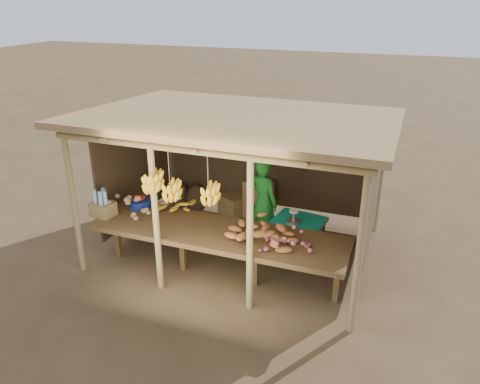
% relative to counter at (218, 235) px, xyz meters
% --- Properties ---
extents(ground, '(60.00, 60.00, 0.00)m').
position_rel_counter_xyz_m(ground, '(-0.00, 0.95, -0.74)').
color(ground, brown).
rests_on(ground, ground).
extents(stall_structure, '(4.70, 3.50, 2.43)m').
position_rel_counter_xyz_m(stall_structure, '(-0.03, 1.00, 1.18)').
color(stall_structure, '#A18B53').
rests_on(stall_structure, ground).
extents(counter, '(3.90, 1.05, 0.80)m').
position_rel_counter_xyz_m(counter, '(0.00, 0.00, 0.00)').
color(counter, brown).
rests_on(counter, ground).
extents(potato_heap, '(0.96, 0.65, 0.36)m').
position_rel_counter_xyz_m(potato_heap, '(-1.65, 0.01, 0.24)').
color(potato_heap, tan).
rests_on(potato_heap, counter).
extents(sweet_potato_heap, '(1.08, 0.78, 0.36)m').
position_rel_counter_xyz_m(sweet_potato_heap, '(0.65, -0.04, 0.24)').
color(sweet_potato_heap, '#B4662E').
rests_on(sweet_potato_heap, counter).
extents(onion_heap, '(0.80, 0.62, 0.35)m').
position_rel_counter_xyz_m(onion_heap, '(1.13, -0.20, 0.24)').
color(onion_heap, '#A85158').
rests_on(onion_heap, counter).
extents(banana_pile, '(0.66, 0.51, 0.35)m').
position_rel_counter_xyz_m(banana_pile, '(-0.92, 0.43, 0.23)').
color(banana_pile, gold).
rests_on(banana_pile, counter).
extents(tomato_basin, '(0.35, 0.35, 0.18)m').
position_rel_counter_xyz_m(tomato_basin, '(-1.54, 0.35, 0.14)').
color(tomato_basin, navy).
rests_on(tomato_basin, counter).
extents(bottle_box, '(0.38, 0.32, 0.44)m').
position_rel_counter_xyz_m(bottle_box, '(-1.90, -0.14, 0.23)').
color(bottle_box, olive).
rests_on(bottle_box, counter).
extents(vendor, '(0.67, 0.58, 1.56)m').
position_rel_counter_xyz_m(vendor, '(0.30, 1.29, 0.04)').
color(vendor, '#187021').
rests_on(vendor, ground).
extents(tarp_crate, '(0.87, 0.78, 0.94)m').
position_rel_counter_xyz_m(tarp_crate, '(1.00, 0.93, -0.35)').
color(tarp_crate, brown).
rests_on(tarp_crate, ground).
extents(carton_stack, '(1.11, 0.54, 0.77)m').
position_rel_counter_xyz_m(carton_stack, '(-0.25, 2.15, -0.40)').
color(carton_stack, olive).
rests_on(carton_stack, ground).
extents(burlap_sacks, '(0.86, 0.45, 0.61)m').
position_rel_counter_xyz_m(burlap_sacks, '(-1.60, 2.15, -0.47)').
color(burlap_sacks, '#4A3722').
rests_on(burlap_sacks, ground).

